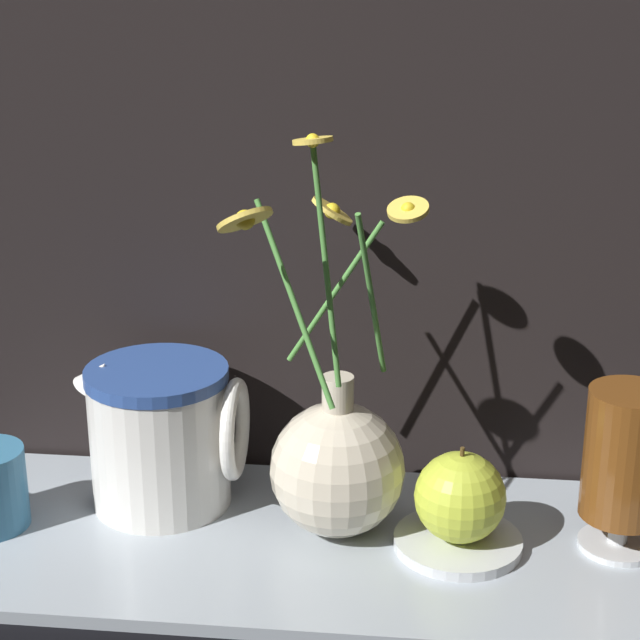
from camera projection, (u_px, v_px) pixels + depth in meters
ground_plane at (314, 550)px, 0.99m from camera, size 6.00×6.00×0.00m
shelf at (314, 544)px, 0.99m from camera, size 0.73×0.28×0.01m
vase_with_flowers at (337, 462)px, 0.98m from camera, size 0.18×0.21×0.37m
ceramic_pitcher at (162, 430)px, 1.02m from camera, size 0.16×0.14×0.15m
tea_glass at (626, 459)px, 0.94m from camera, size 0.08×0.08×0.15m
saucer_plate at (458, 544)px, 0.96m from camera, size 0.12×0.12×0.01m
orange_fruit at (460, 499)px, 0.95m from camera, size 0.08×0.08×0.09m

